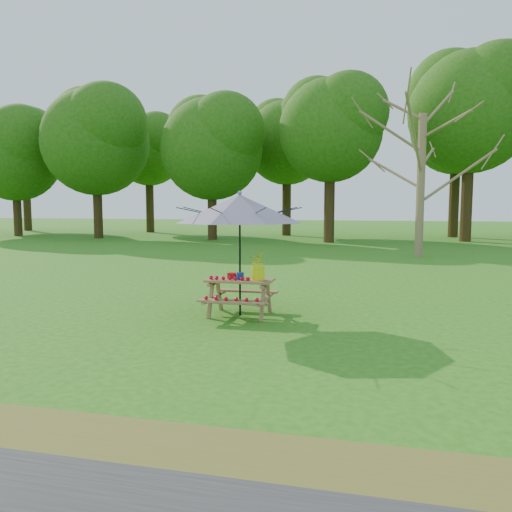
% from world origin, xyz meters
% --- Properties ---
extents(treeline, '(60.00, 12.00, 16.00)m').
position_xyz_m(treeline, '(0.00, 22.00, 8.00)').
color(treeline, '#21500D').
rests_on(treeline, ground).
extents(bare_tree, '(7.22, 7.22, 12.70)m').
position_xyz_m(bare_tree, '(7.40, 13.97, 7.71)').
color(bare_tree, olive).
rests_on(bare_tree, ground).
extents(picnic_table, '(1.20, 1.32, 0.67)m').
position_xyz_m(picnic_table, '(3.36, 2.31, 0.33)').
color(picnic_table, '#8F6141').
rests_on(picnic_table, ground).
extents(patio_umbrella, '(2.67, 2.67, 2.27)m').
position_xyz_m(patio_umbrella, '(3.36, 2.32, 1.95)').
color(patio_umbrella, black).
rests_on(patio_umbrella, ground).
extents(produce_bins, '(0.34, 0.39, 0.13)m').
position_xyz_m(produce_bins, '(3.29, 2.37, 0.72)').
color(produce_bins, red).
rests_on(produce_bins, picnic_table).
extents(tomatoes_row, '(0.77, 0.13, 0.07)m').
position_xyz_m(tomatoes_row, '(3.21, 2.14, 0.71)').
color(tomatoes_row, red).
rests_on(tomatoes_row, picnic_table).
extents(flower_bucket, '(0.33, 0.29, 0.52)m').
position_xyz_m(flower_bucket, '(3.70, 2.31, 0.95)').
color(flower_bucket, '#F8FD0D').
rests_on(flower_bucket, picnic_table).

